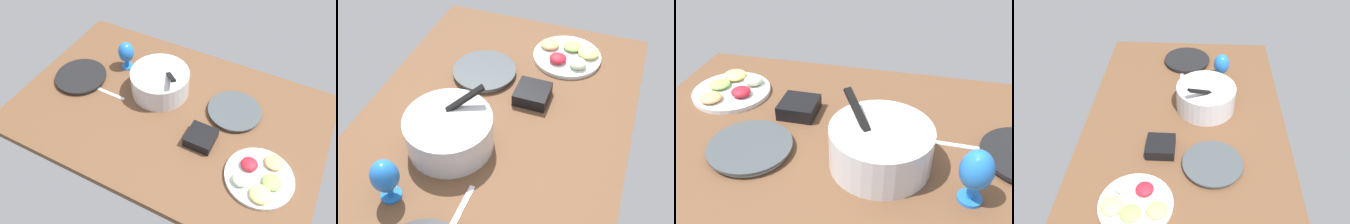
% 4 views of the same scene
% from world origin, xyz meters
% --- Properties ---
extents(ground_plane, '(1.60, 1.04, 0.04)m').
position_xyz_m(ground_plane, '(0.00, 0.00, -0.02)').
color(ground_plane, brown).
extents(dinner_plate_left, '(0.29, 0.29, 0.03)m').
position_xyz_m(dinner_plate_left, '(-0.56, -0.01, 0.01)').
color(dinner_plate_left, '#4C4C51').
rests_on(dinner_plate_left, ground_plane).
extents(dinner_plate_right, '(0.28, 0.28, 0.02)m').
position_xyz_m(dinner_plate_right, '(0.32, 0.14, 0.01)').
color(dinner_plate_right, silver).
rests_on(dinner_plate_right, ground_plane).
extents(mixing_bowl, '(0.32, 0.32, 0.21)m').
position_xyz_m(mixing_bowl, '(-0.10, 0.11, 0.07)').
color(mixing_bowl, silver).
rests_on(mixing_bowl, ground_plane).
extents(fruit_platter, '(0.31, 0.31, 0.06)m').
position_xyz_m(fruit_platter, '(0.55, -0.18, 0.02)').
color(fruit_platter, silver).
rests_on(fruit_platter, ground_plane).
extents(hurricane_glass_blue, '(0.09, 0.09, 0.17)m').
position_xyz_m(hurricane_glass_blue, '(-0.37, 0.20, 0.10)').
color(hurricane_glass_blue, blue).
rests_on(hurricane_glass_blue, ground_plane).
extents(square_bowl_black, '(0.14, 0.14, 0.05)m').
position_xyz_m(square_bowl_black, '(0.23, -0.11, 0.03)').
color(square_bowl_black, black).
rests_on(square_bowl_black, ground_plane).
extents(fork_by_left_plate, '(0.18, 0.02, 0.01)m').
position_xyz_m(fork_by_left_plate, '(-0.34, -0.04, 0.00)').
color(fork_by_left_plate, silver).
rests_on(fork_by_left_plate, ground_plane).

